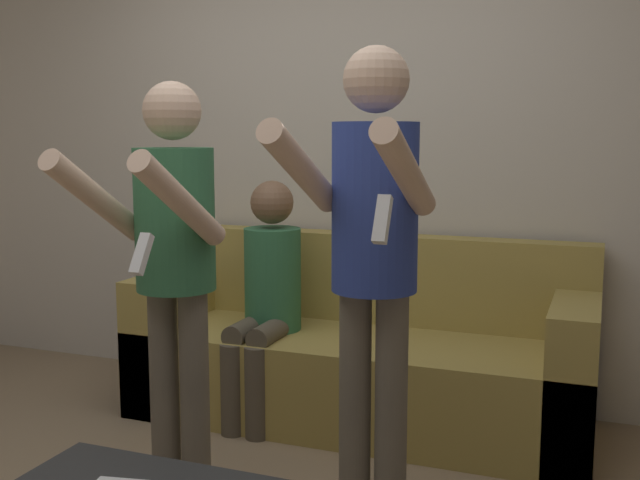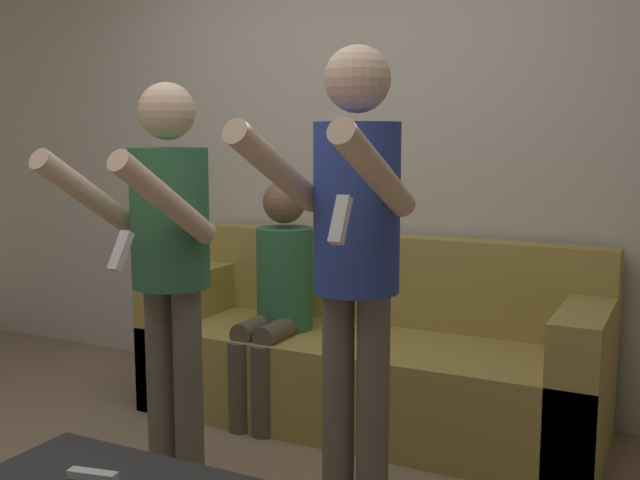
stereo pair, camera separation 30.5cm
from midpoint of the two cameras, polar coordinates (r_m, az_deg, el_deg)
wall_back at (r=3.98m, az=5.42°, el=7.58°), size 6.40×0.06×2.70m
couch at (r=3.67m, az=6.20°, el=-9.05°), size 2.18×0.76×0.88m
person_standing_left at (r=2.80m, az=-8.53°, el=-0.63°), size 0.41×0.65×1.57m
person_standing_right at (r=2.43m, az=6.20°, el=-0.44°), size 0.40×0.65×1.66m
person_seated at (r=3.62m, az=-0.83°, el=-3.86°), size 0.28×0.51×1.16m
remote_far at (r=2.31m, az=-13.20°, el=-17.12°), size 0.15×0.06×0.02m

